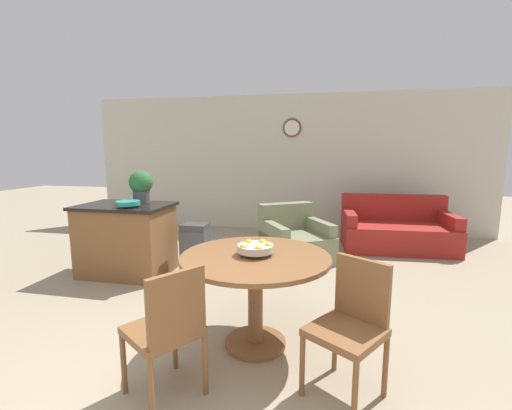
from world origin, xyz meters
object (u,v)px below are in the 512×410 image
object	(u,v)px
potted_plant	(141,185)
armchair	(295,241)
dining_table	(255,276)
teal_bowl	(128,203)
trash_bin	(196,249)
couch	(396,231)
dining_chair_near_left	(168,326)
dining_chair_near_right	(351,320)
fruit_bowl	(256,248)
kitchen_island	(127,239)

from	to	relation	value
potted_plant	armchair	world-z (taller)	potted_plant
dining_table	teal_bowl	size ratio (longest dim) A/B	4.17
teal_bowl	trash_bin	bearing A→B (deg)	23.59
couch	dining_chair_near_left	bearing A→B (deg)	-120.56
trash_bin	armchair	xyz separation A→B (m)	(1.21, 0.91, -0.06)
dining_chair_near_right	fruit_bowl	distance (m)	0.90
dining_chair_near_right	armchair	xyz separation A→B (m)	(-0.63, 2.79, -0.23)
dining_chair_near_left	teal_bowl	bearing A→B (deg)	71.56
dining_table	teal_bowl	bearing A→B (deg)	148.03
trash_bin	couch	distance (m)	3.36
dining_table	kitchen_island	distance (m)	2.40
dining_chair_near_left	armchair	distance (m)	3.16
dining_chair_near_left	trash_bin	distance (m)	2.31
dining_table	dining_chair_near_right	bearing A→B (deg)	-29.50
teal_bowl	kitchen_island	bearing A→B (deg)	132.35
fruit_bowl	potted_plant	distance (m)	2.42
potted_plant	trash_bin	size ratio (longest dim) A/B	0.63
dining_chair_near_right	kitchen_island	size ratio (longest dim) A/B	0.78
couch	armchair	size ratio (longest dim) A/B	1.40
kitchen_island	teal_bowl	xyz separation A→B (m)	(0.16, -0.18, 0.51)
dining_chair_near_right	trash_bin	distance (m)	2.63
dining_chair_near_left	couch	xyz separation A→B (m)	(2.11, 4.04, -0.22)
dining_table	kitchen_island	bearing A→B (deg)	146.49
fruit_bowl	teal_bowl	distance (m)	2.17
trash_bin	dining_chair_near_right	bearing A→B (deg)	-45.73
trash_bin	armchair	size ratio (longest dim) A/B	0.54
potted_plant	dining_chair_near_left	bearing A→B (deg)	-57.10
kitchen_island	potted_plant	distance (m)	0.73
teal_bowl	couch	world-z (taller)	teal_bowl
dining_chair_near_right	teal_bowl	size ratio (longest dim) A/B	3.10
armchair	potted_plant	bearing A→B (deg)	172.40
teal_bowl	dining_chair_near_left	bearing A→B (deg)	-52.78
dining_chair_near_left	couch	bearing A→B (deg)	6.76
potted_plant	couch	bearing A→B (deg)	26.91
dining_table	potted_plant	world-z (taller)	potted_plant
potted_plant	armchair	xyz separation A→B (m)	(1.96, 0.87, -0.88)
potted_plant	couch	world-z (taller)	potted_plant
dining_chair_near_left	fruit_bowl	size ratio (longest dim) A/B	3.09
fruit_bowl	couch	world-z (taller)	fruit_bowl
fruit_bowl	trash_bin	distance (m)	1.91
dining_chair_near_right	teal_bowl	world-z (taller)	teal_bowl
teal_bowl	potted_plant	bearing A→B (deg)	93.24
trash_bin	armchair	bearing A→B (deg)	36.93
armchair	dining_chair_near_right	bearing A→B (deg)	-108.77
dining_table	dining_chair_near_right	world-z (taller)	dining_chair_near_right
dining_chair_near_left	couch	world-z (taller)	dining_chair_near_left
teal_bowl	armchair	world-z (taller)	teal_bowl
dining_chair_near_left	trash_bin	xyz separation A→B (m)	(-0.69, 2.20, -0.17)
trash_bin	couch	bearing A→B (deg)	33.33
dining_table	dining_chair_near_left	world-z (taller)	dining_chair_near_left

